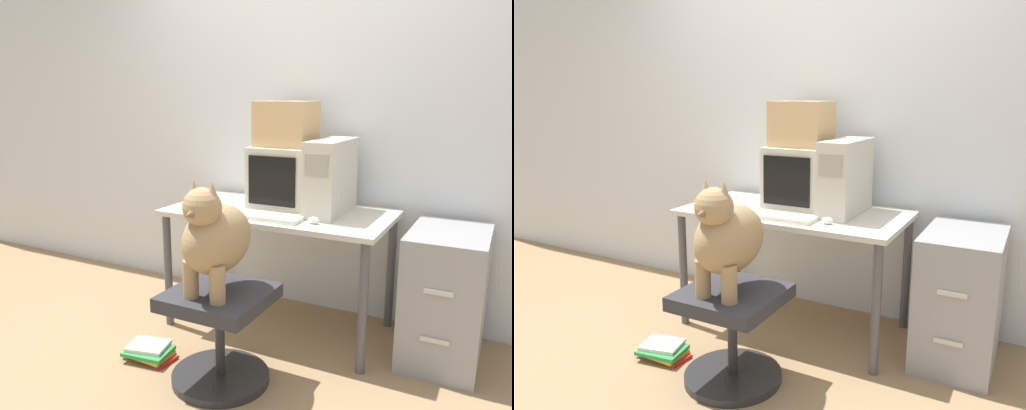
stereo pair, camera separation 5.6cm
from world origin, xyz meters
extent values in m
plane|color=#937551|center=(0.00, 0.00, 0.00)|extent=(12.00, 12.00, 0.00)
cube|color=silver|center=(0.00, 0.79, 1.30)|extent=(8.00, 0.05, 2.60)
cube|color=beige|center=(0.00, 0.36, 0.74)|extent=(1.35, 0.73, 0.03)
cylinder|color=#4C4C51|center=(-0.63, 0.05, 0.36)|extent=(0.05, 0.05, 0.73)
cylinder|color=#4C4C51|center=(0.63, 0.05, 0.36)|extent=(0.05, 0.05, 0.73)
cylinder|color=#4C4C51|center=(-0.63, 0.68, 0.36)|extent=(0.05, 0.05, 0.73)
cylinder|color=#4C4C51|center=(0.63, 0.68, 0.36)|extent=(0.05, 0.05, 0.73)
cube|color=beige|center=(-0.02, 0.50, 0.94)|extent=(0.37, 0.40, 0.38)
cube|color=black|center=(-0.02, 0.29, 0.94)|extent=(0.30, 0.01, 0.29)
cube|color=beige|center=(0.30, 0.44, 0.97)|extent=(0.18, 0.49, 0.44)
cube|color=#9E998E|center=(0.30, 0.19, 1.07)|extent=(0.13, 0.01, 0.12)
cube|color=beige|center=(0.01, 0.14, 0.77)|extent=(0.44, 0.17, 0.02)
cube|color=beige|center=(0.01, 0.14, 0.78)|extent=(0.41, 0.14, 0.00)
ellipsoid|color=silver|center=(0.30, 0.15, 0.78)|extent=(0.07, 0.04, 0.04)
cylinder|color=#262628|center=(0.01, -0.36, 0.02)|extent=(0.51, 0.51, 0.04)
cylinder|color=#262628|center=(0.01, -0.36, 0.23)|extent=(0.05, 0.05, 0.38)
cube|color=#2D2D33|center=(0.01, -0.36, 0.46)|extent=(0.48, 0.48, 0.07)
ellipsoid|color=#9E7F56|center=(0.01, -0.36, 0.76)|extent=(0.27, 0.46, 0.34)
cylinder|color=#9E7F56|center=(-0.07, -0.49, 0.59)|extent=(0.08, 0.08, 0.19)
cylinder|color=#9E7F56|center=(0.08, -0.49, 0.59)|extent=(0.08, 0.08, 0.19)
sphere|color=#9E7F56|center=(0.01, -0.49, 0.95)|extent=(0.18, 0.18, 0.18)
cone|color=brown|center=(0.01, -0.57, 0.93)|extent=(0.08, 0.09, 0.08)
cone|color=#9E7F56|center=(-0.04, -0.48, 1.02)|extent=(0.06, 0.06, 0.08)
cone|color=#9E7F56|center=(0.06, -0.48, 1.02)|extent=(0.06, 0.06, 0.08)
torus|color=orange|center=(0.01, -0.47, 0.88)|extent=(0.13, 0.13, 0.02)
cube|color=gray|center=(0.98, 0.42, 0.37)|extent=(0.40, 0.60, 0.73)
cube|color=beige|center=(0.98, 0.12, 0.50)|extent=(0.14, 0.01, 0.02)
cube|color=beige|center=(0.98, 0.12, 0.24)|extent=(0.14, 0.01, 0.02)
cube|color=tan|center=(-0.02, 0.50, 1.27)|extent=(0.33, 0.29, 0.28)
cube|color=beige|center=(-0.02, 0.50, 1.41)|extent=(0.04, 0.28, 0.00)
cube|color=red|center=(-0.46, -0.34, 0.01)|extent=(0.29, 0.17, 0.02)
cube|color=gold|center=(-0.47, -0.36, 0.03)|extent=(0.26, 0.17, 0.02)
cube|color=#2D8C47|center=(-0.46, -0.37, 0.05)|extent=(0.27, 0.22, 0.02)
cube|color=silver|center=(-0.47, -0.35, 0.07)|extent=(0.25, 0.21, 0.02)
camera|label=1|loc=(1.25, -2.33, 1.45)|focal=35.00mm
camera|label=2|loc=(1.30, -2.31, 1.45)|focal=35.00mm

